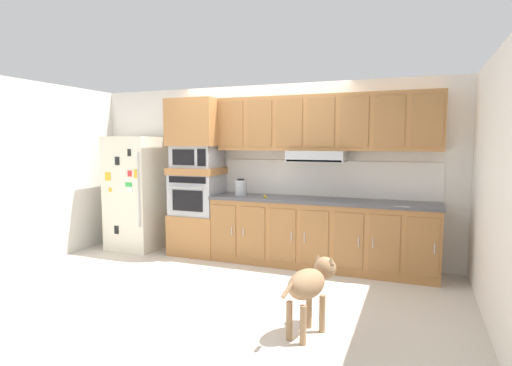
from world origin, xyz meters
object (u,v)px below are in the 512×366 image
(microwave, at_px, (197,157))
(dog, at_px, (311,283))
(refrigerator, at_px, (136,193))
(built_in_oven, at_px, (197,194))
(electric_kettle, at_px, (241,188))
(screwdriver, at_px, (266,196))

(microwave, distance_m, dog, 3.13)
(refrigerator, xyz_separation_m, built_in_oven, (1.06, 0.07, 0.02))
(microwave, height_order, dog, microwave)
(built_in_oven, bearing_deg, electric_kettle, -3.71)
(refrigerator, xyz_separation_m, electric_kettle, (1.79, 0.02, 0.15))
(microwave, xyz_separation_m, dog, (2.22, -1.96, -1.01))
(electric_kettle, bearing_deg, screwdriver, -6.86)
(refrigerator, xyz_separation_m, screwdriver, (2.19, -0.03, 0.05))
(built_in_oven, bearing_deg, microwave, -0.77)
(microwave, relative_size, electric_kettle, 2.68)
(refrigerator, distance_m, microwave, 1.21)
(built_in_oven, bearing_deg, dog, -41.33)
(built_in_oven, distance_m, dog, 3.00)
(screwdriver, distance_m, dog, 2.22)
(built_in_oven, height_order, microwave, microwave)
(built_in_oven, relative_size, dog, 0.88)
(built_in_oven, xyz_separation_m, electric_kettle, (0.73, -0.05, 0.13))
(electric_kettle, distance_m, dog, 2.50)
(built_in_oven, distance_m, microwave, 0.56)
(screwdriver, height_order, dog, screwdriver)
(dog, bearing_deg, built_in_oven, 67.34)
(refrigerator, distance_m, electric_kettle, 1.80)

